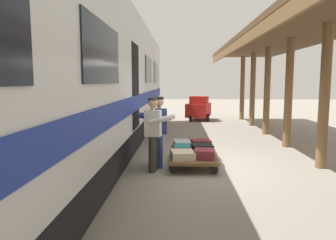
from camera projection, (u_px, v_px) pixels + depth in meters
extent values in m
plane|color=gray|center=(212.00, 167.00, 7.73)|extent=(60.00, 60.00, 0.00)
cylinder|color=brown|center=(242.00, 88.00, 17.23)|extent=(0.24, 0.24, 3.40)
cylinder|color=brown|center=(253.00, 89.00, 14.78)|extent=(0.24, 0.24, 3.40)
cylinder|color=brown|center=(267.00, 91.00, 12.33)|extent=(0.24, 0.24, 3.40)
cylinder|color=brown|center=(289.00, 93.00, 9.88)|extent=(0.24, 0.24, 3.40)
cylinder|color=brown|center=(324.00, 97.00, 7.43)|extent=(0.24, 0.24, 3.40)
cube|color=brown|center=(329.00, 19.00, 7.21)|extent=(3.20, 20.57, 0.16)
cube|color=brown|center=(260.00, 30.00, 7.30)|extent=(0.08, 20.57, 0.30)
cube|color=silver|center=(73.00, 69.00, 7.57)|extent=(3.00, 18.08, 2.90)
cube|color=black|center=(76.00, 147.00, 7.80)|extent=(2.55, 17.18, 0.90)
cube|color=#99999E|center=(71.00, 2.00, 7.39)|extent=(2.76, 17.72, 0.20)
cube|color=navy|center=(136.00, 103.00, 7.61)|extent=(0.03, 17.72, 0.36)
cube|color=black|center=(156.00, 73.00, 13.78)|extent=(0.02, 1.99, 0.84)
cube|color=black|center=(149.00, 70.00, 10.64)|extent=(0.02, 1.99, 0.84)
cube|color=black|center=(104.00, 53.00, 4.37)|extent=(0.02, 1.99, 0.84)
cube|color=black|center=(133.00, 86.00, 7.57)|extent=(0.12, 1.10, 2.00)
cube|color=brown|center=(192.00, 154.00, 7.94)|extent=(1.12, 2.06, 0.07)
cylinder|color=black|center=(214.00, 169.00, 7.13)|extent=(0.21, 0.05, 0.21)
cylinder|color=black|center=(174.00, 169.00, 7.16)|extent=(0.21, 0.05, 0.21)
cylinder|color=black|center=(207.00, 153.00, 8.76)|extent=(0.21, 0.05, 0.21)
cylinder|color=black|center=(175.00, 152.00, 8.80)|extent=(0.21, 0.05, 0.21)
cube|color=#9EA0A5|center=(182.00, 145.00, 8.50)|extent=(0.50, 0.68, 0.20)
cube|color=maroon|center=(204.00, 154.00, 7.36)|extent=(0.49, 0.51, 0.21)
cube|color=#1E666B|center=(182.00, 149.00, 7.94)|extent=(0.40, 0.60, 0.20)
cube|color=maroon|center=(201.00, 144.00, 8.48)|extent=(0.55, 0.51, 0.23)
cube|color=beige|center=(182.00, 155.00, 7.38)|extent=(0.60, 0.67, 0.17)
cube|color=black|center=(203.00, 149.00, 7.92)|extent=(0.54, 0.51, 0.22)
cylinder|color=navy|center=(159.00, 149.00, 7.76)|extent=(0.16, 0.16, 0.82)
cylinder|color=navy|center=(159.00, 151.00, 7.56)|extent=(0.16, 0.16, 0.82)
cube|color=navy|center=(159.00, 121.00, 7.57)|extent=(0.37, 0.24, 0.60)
cylinder|color=tan|center=(159.00, 107.00, 7.53)|extent=(0.09, 0.09, 0.06)
sphere|color=tan|center=(159.00, 102.00, 7.52)|extent=(0.22, 0.22, 0.22)
cylinder|color=black|center=(159.00, 98.00, 7.51)|extent=(0.21, 0.21, 0.06)
cylinder|color=navy|center=(150.00, 116.00, 7.71)|extent=(0.53, 0.13, 0.21)
cylinder|color=navy|center=(150.00, 118.00, 7.40)|extent=(0.53, 0.13, 0.21)
cylinder|color=#332D28|center=(152.00, 155.00, 7.19)|extent=(0.16, 0.16, 0.82)
cylinder|color=#332D28|center=(154.00, 153.00, 7.38)|extent=(0.16, 0.16, 0.82)
cube|color=silver|center=(153.00, 123.00, 7.20)|extent=(0.39, 0.28, 0.60)
cylinder|color=tan|center=(153.00, 109.00, 7.16)|extent=(0.09, 0.09, 0.06)
sphere|color=tan|center=(153.00, 103.00, 7.14)|extent=(0.22, 0.22, 0.22)
cylinder|color=#332D28|center=(153.00, 99.00, 7.13)|extent=(0.21, 0.21, 0.06)
cylinder|color=silver|center=(161.00, 120.00, 6.99)|extent=(0.54, 0.19, 0.21)
cylinder|color=silver|center=(164.00, 118.00, 7.30)|extent=(0.54, 0.19, 0.21)
cube|color=#B21E19|center=(199.00, 110.00, 17.05)|extent=(1.49, 1.92, 0.70)
cube|color=#B21E19|center=(199.00, 101.00, 16.64)|extent=(1.05, 0.90, 0.50)
cylinder|color=black|center=(208.00, 118.00, 16.47)|extent=(0.12, 0.40, 0.40)
cylinder|color=black|center=(190.00, 118.00, 16.51)|extent=(0.12, 0.40, 0.40)
cylinder|color=black|center=(206.00, 115.00, 17.67)|extent=(0.12, 0.40, 0.40)
cylinder|color=black|center=(190.00, 115.00, 17.70)|extent=(0.12, 0.40, 0.40)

